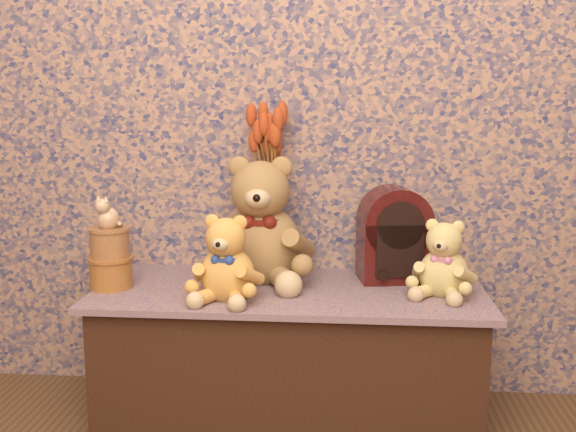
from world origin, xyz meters
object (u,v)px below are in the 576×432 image
(cathedral_radio, at_px, (394,234))
(cat_figurine, at_px, (108,211))
(ceramic_vase, at_px, (270,245))
(teddy_medium, at_px, (227,254))
(biscuit_tin_lower, at_px, (111,273))
(teddy_small, at_px, (444,255))
(teddy_large, at_px, (261,214))

(cathedral_radio, xyz_separation_m, cat_figurine, (-0.90, -0.18, 0.09))
(cat_figurine, bearing_deg, ceramic_vase, 40.52)
(teddy_medium, height_order, biscuit_tin_lower, teddy_medium)
(teddy_medium, height_order, teddy_small, teddy_medium)
(cat_figurine, bearing_deg, biscuit_tin_lower, 0.00)
(cathedral_radio, xyz_separation_m, biscuit_tin_lower, (-0.90, -0.18, -0.11))
(teddy_large, height_order, cathedral_radio, teddy_large)
(ceramic_vase, distance_m, cat_figurine, 0.54)
(cathedral_radio, height_order, biscuit_tin_lower, cathedral_radio)
(cathedral_radio, bearing_deg, biscuit_tin_lower, -178.21)
(teddy_large, relative_size, teddy_medium, 1.60)
(teddy_small, xyz_separation_m, biscuit_tin_lower, (-1.04, -0.02, -0.08))
(teddy_medium, distance_m, cathedral_radio, 0.57)
(ceramic_vase, bearing_deg, biscuit_tin_lower, -157.25)
(cathedral_radio, distance_m, ceramic_vase, 0.42)
(ceramic_vase, bearing_deg, cathedral_radio, -3.65)
(cat_figurine, bearing_deg, teddy_medium, 6.06)
(teddy_large, distance_m, cathedral_radio, 0.44)
(teddy_medium, xyz_separation_m, cathedral_radio, (0.51, 0.26, 0.02))
(biscuit_tin_lower, height_order, cat_figurine, cat_figurine)
(teddy_large, bearing_deg, ceramic_vase, 69.57)
(teddy_small, bearing_deg, cat_figurine, -158.07)
(teddy_large, xyz_separation_m, teddy_medium, (-0.07, -0.22, -0.08))
(teddy_small, bearing_deg, biscuit_tin_lower, -158.07)
(biscuit_tin_lower, bearing_deg, teddy_large, 16.45)
(biscuit_tin_lower, bearing_deg, ceramic_vase, 22.75)
(teddy_small, distance_m, biscuit_tin_lower, 1.04)
(cat_figurine, bearing_deg, teddy_small, 18.70)
(teddy_medium, bearing_deg, biscuit_tin_lower, 175.88)
(teddy_small, distance_m, cathedral_radio, 0.21)
(teddy_small, relative_size, cat_figurine, 2.29)
(teddy_large, height_order, biscuit_tin_lower, teddy_large)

